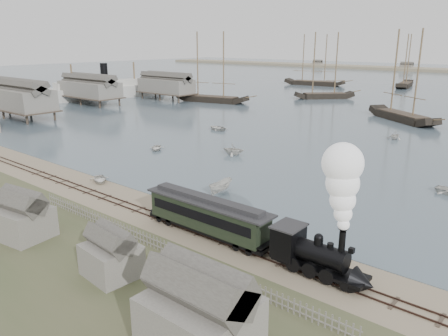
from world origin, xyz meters
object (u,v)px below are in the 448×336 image
Objects in this scene: locomotive at (333,222)px; beached_dinghy at (100,179)px; steamship at (105,81)px; passenger_coach at (208,214)px.

locomotive is 33.84m from beached_dinghy.
steamship is at bearing 83.90° from beached_dinghy.
passenger_coach reaches higher than beached_dinghy.
passenger_coach is 4.03× the size of beached_dinghy.
beached_dinghy is at bearing -113.60° from steamship.
passenger_coach is at bearing 180.00° from locomotive.
steamship is (-104.11, 54.94, 0.71)m from locomotive.
beached_dinghy is (-21.19, 3.11, -1.73)m from passenger_coach.
passenger_coach is at bearing -68.20° from beached_dinghy.
steamship is (-70.70, 51.83, 5.04)m from beached_dinghy.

